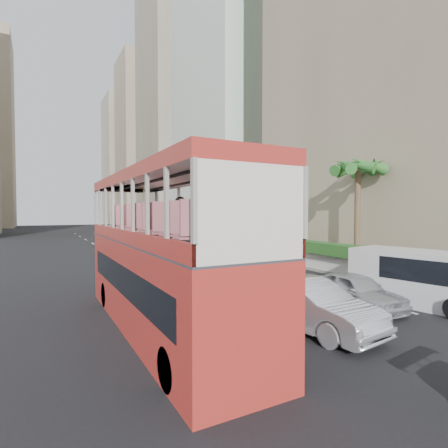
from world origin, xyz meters
TOP-DOWN VIEW (x-y plane):
  - ground_plane at (0.00, 0.00)m, footprint 200.00×200.00m
  - double_decker_bus at (-6.00, 0.00)m, footprint 2.50×11.00m
  - car_silver_lane_a at (-1.90, -2.44)m, footprint 2.28×5.09m
  - car_silver_lane_b at (1.45, -1.41)m, footprint 1.84×4.19m
  - van_asset at (1.31, 19.44)m, footprint 2.62×5.42m
  - minibus_near at (1.14, 8.51)m, footprint 2.09×5.74m
  - minibus_far at (4.51, 11.88)m, footprint 2.28×6.81m
  - panel_van_near at (4.27, -2.41)m, footprint 3.17×5.79m
  - panel_van_far at (4.55, 25.12)m, footprint 2.31×4.98m
  - sidewalk at (9.00, 25.00)m, footprint 6.00×120.00m
  - kerb_wall at (6.20, 14.00)m, footprint 0.30×44.00m
  - hedge at (6.20, 14.00)m, footprint 1.10×44.00m
  - palm_tree at (7.80, 4.00)m, footprint 0.36×0.36m
  - shell_station at (10.00, 23.00)m, footprint 6.50×8.00m
  - tower_stripe at (18.00, 34.00)m, footprint 16.00×18.00m
  - tower_mid at (18.00, 58.00)m, footprint 16.00×16.00m
  - tower_far_a at (17.00, 82.00)m, footprint 14.00×14.00m
  - tower_far_b at (17.00, 104.00)m, footprint 14.00×14.00m

SIDE VIEW (x-z plane):
  - ground_plane at x=0.00m, z-range 0.00..0.00m
  - car_silver_lane_a at x=-1.90m, z-range -0.81..0.81m
  - car_silver_lane_b at x=1.45m, z-range -0.70..0.70m
  - van_asset at x=1.31m, z-range -0.74..0.74m
  - sidewalk at x=9.00m, z-range 0.00..0.18m
  - kerb_wall at x=6.20m, z-range 0.18..1.18m
  - panel_van_far at x=4.55m, z-range 0.00..1.94m
  - panel_van_near at x=4.27m, z-range 0.00..2.19m
  - minibus_near at x=1.14m, z-range 0.00..2.52m
  - minibus_far at x=4.51m, z-range 0.00..3.02m
  - hedge at x=6.20m, z-range 1.18..1.88m
  - double_decker_bus at x=-6.00m, z-range 0.00..5.06m
  - shell_station at x=10.00m, z-range 0.00..5.50m
  - palm_tree at x=7.80m, z-range 0.18..6.58m
  - tower_far_b at x=17.00m, z-range 0.00..40.00m
  - tower_far_a at x=17.00m, z-range 0.00..44.00m
  - tower_mid at x=18.00m, z-range 0.00..50.00m
  - tower_stripe at x=18.00m, z-range 0.00..58.00m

